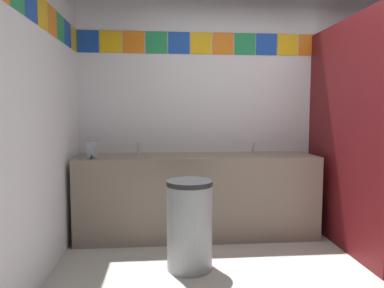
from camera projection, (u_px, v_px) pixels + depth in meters
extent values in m
cube|color=silver|center=(254.00, 105.00, 4.04)|extent=(3.95, 0.08, 2.79)
cube|color=#1947B7|center=(88.00, 41.00, 3.78)|extent=(0.24, 0.01, 0.24)
cube|color=yellow|center=(111.00, 42.00, 3.80)|extent=(0.24, 0.01, 0.24)
cube|color=orange|center=(134.00, 42.00, 3.82)|extent=(0.24, 0.01, 0.24)
cube|color=#1E8C4C|center=(156.00, 42.00, 3.85)|extent=(0.24, 0.01, 0.24)
cube|color=#1947B7|center=(179.00, 43.00, 3.87)|extent=(0.24, 0.01, 0.24)
cube|color=yellow|center=(201.00, 43.00, 3.89)|extent=(0.24, 0.01, 0.24)
cube|color=orange|center=(223.00, 44.00, 3.91)|extent=(0.24, 0.01, 0.24)
cube|color=#1E8C4C|center=(245.00, 44.00, 3.93)|extent=(0.24, 0.01, 0.24)
cube|color=#1947B7|center=(266.00, 44.00, 3.95)|extent=(0.24, 0.01, 0.24)
cube|color=yellow|center=(288.00, 45.00, 3.97)|extent=(0.24, 0.01, 0.24)
cube|color=orange|center=(309.00, 45.00, 3.99)|extent=(0.24, 0.01, 0.24)
cube|color=#1E8C4C|center=(330.00, 45.00, 4.01)|extent=(0.24, 0.01, 0.24)
cube|color=#1947B7|center=(350.00, 46.00, 4.03)|extent=(0.24, 0.01, 0.24)
cube|color=yellow|center=(371.00, 46.00, 4.05)|extent=(0.24, 0.01, 0.24)
cube|color=silver|center=(6.00, 98.00, 2.16)|extent=(0.08, 3.37, 2.79)
cube|color=#1947B7|center=(31.00, 3.00, 2.47)|extent=(0.01, 0.24, 0.24)
cube|color=yellow|center=(42.00, 13.00, 2.71)|extent=(0.01, 0.24, 0.24)
cube|color=orange|center=(52.00, 21.00, 2.94)|extent=(0.01, 0.24, 0.24)
cube|color=#1E8C4C|center=(60.00, 28.00, 3.18)|extent=(0.01, 0.24, 0.24)
cube|color=#1947B7|center=(68.00, 34.00, 3.42)|extent=(0.01, 0.24, 0.24)
cube|color=yellow|center=(74.00, 39.00, 3.66)|extent=(0.01, 0.24, 0.24)
cube|color=gray|center=(197.00, 195.00, 3.73)|extent=(2.47, 0.61, 0.86)
cube|color=gray|center=(195.00, 156.00, 3.98)|extent=(2.47, 0.03, 0.08)
cylinder|color=white|center=(138.00, 162.00, 3.61)|extent=(0.34, 0.34, 0.10)
cylinder|color=white|center=(256.00, 160.00, 3.72)|extent=(0.34, 0.34, 0.10)
cylinder|color=silver|center=(139.00, 152.00, 3.75)|extent=(0.04, 0.04, 0.05)
cylinder|color=silver|center=(138.00, 146.00, 3.69)|extent=(0.02, 0.06, 0.09)
cylinder|color=silver|center=(252.00, 151.00, 3.85)|extent=(0.04, 0.04, 0.05)
cylinder|color=silver|center=(254.00, 145.00, 3.79)|extent=(0.02, 0.06, 0.09)
cube|color=gray|center=(92.00, 151.00, 3.41)|extent=(0.09, 0.07, 0.16)
cylinder|color=black|center=(92.00, 157.00, 3.37)|extent=(0.02, 0.02, 0.03)
cube|color=maroon|center=(343.00, 135.00, 3.36)|extent=(0.04, 1.46, 2.18)
cylinder|color=white|center=(366.00, 216.00, 3.77)|extent=(0.38, 0.38, 0.40)
torus|color=white|center=(367.00, 196.00, 3.75)|extent=(0.39, 0.39, 0.05)
cube|color=white|center=(356.00, 178.00, 3.94)|extent=(0.34, 0.17, 0.34)
cylinder|color=#999EA3|center=(190.00, 227.00, 2.92)|extent=(0.38, 0.38, 0.71)
cylinder|color=#262628|center=(190.00, 183.00, 2.89)|extent=(0.39, 0.39, 0.04)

